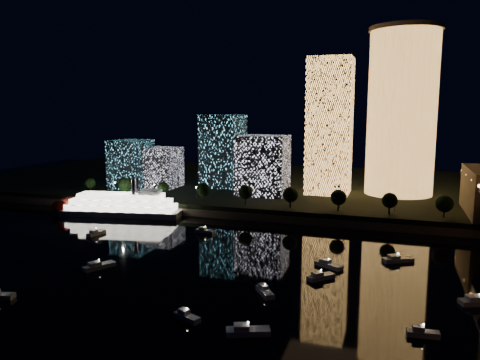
% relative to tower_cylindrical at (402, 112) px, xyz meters
% --- Properties ---
extents(ground, '(520.00, 520.00, 0.00)m').
position_rel_tower_cylindrical_xyz_m(ground, '(-33.23, -136.89, -44.92)').
color(ground, black).
rests_on(ground, ground).
extents(far_bank, '(420.00, 160.00, 5.00)m').
position_rel_tower_cylindrical_xyz_m(far_bank, '(-33.23, 23.11, -42.42)').
color(far_bank, black).
rests_on(far_bank, ground).
extents(seawall, '(420.00, 6.00, 3.00)m').
position_rel_tower_cylindrical_xyz_m(seawall, '(-33.23, -54.89, -43.42)').
color(seawall, '#6B5E4C').
rests_on(seawall, ground).
extents(tower_cylindrical, '(34.00, 34.00, 79.59)m').
position_rel_tower_cylindrical_xyz_m(tower_cylindrical, '(0.00, 0.00, 0.00)').
color(tower_cylindrical, '#FFAC51').
rests_on(tower_cylindrical, far_bank).
extents(tower_rectangular, '(20.69, 20.69, 65.84)m').
position_rel_tower_cylindrical_xyz_m(tower_rectangular, '(-33.12, -8.18, -7.00)').
color(tower_rectangular, '#FFAC51').
rests_on(tower_rectangular, far_bank).
extents(midrise_blocks, '(92.89, 43.87, 38.42)m').
position_rel_tower_cylindrical_xyz_m(midrise_blocks, '(-96.69, -14.74, -24.72)').
color(midrise_blocks, silver).
rests_on(midrise_blocks, far_bank).
extents(riverboat, '(57.45, 21.48, 16.97)m').
position_rel_tower_cylindrical_xyz_m(riverboat, '(-117.25, -66.51, -40.57)').
color(riverboat, silver).
rests_on(riverboat, ground).
extents(motorboats, '(131.56, 77.17, 2.78)m').
position_rel_tower_cylindrical_xyz_m(motorboats, '(-37.66, -122.44, -44.11)').
color(motorboats, silver).
rests_on(motorboats, ground).
extents(esplanade_trees, '(165.96, 6.79, 8.90)m').
position_rel_tower_cylindrical_xyz_m(esplanade_trees, '(-56.54, -48.89, -34.45)').
color(esplanade_trees, black).
rests_on(esplanade_trees, far_bank).
extents(street_lamps, '(132.70, 0.70, 5.65)m').
position_rel_tower_cylindrical_xyz_m(street_lamps, '(-67.23, -42.89, -35.90)').
color(street_lamps, black).
rests_on(street_lamps, far_bank).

